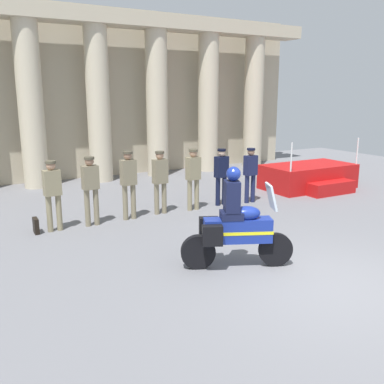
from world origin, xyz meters
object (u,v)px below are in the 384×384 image
Objects in this scene: officer_in_row_4 at (193,175)px; officer_in_row_5 at (221,172)px; officer_in_row_0 at (53,190)px; officer_in_row_3 at (160,177)px; reviewing_stand at (310,177)px; officer_in_row_6 at (250,171)px; officer_in_row_1 at (91,185)px; motorcycle_with_rider at (234,226)px; officer_in_row_2 at (129,180)px; briefcase_on_ground at (36,226)px.

officer_in_row_4 is 0.98m from officer_in_row_5.
officer_in_row_3 is (2.80, 0.15, 0.01)m from officer_in_row_0.
officer_in_row_0 is 0.99× the size of officer_in_row_3.
reviewing_stand reaches higher than officer_in_row_6.
officer_in_row_1 is 4.13m from motorcycle_with_rider.
officer_in_row_2 reaches higher than reviewing_stand.
motorcycle_with_rider is (-3.21, -3.80, -0.16)m from officer_in_row_6.
officer_in_row_3 is at bearing 177.70° from officer_in_row_0.
motorcycle_with_rider is at bearing 106.56° from officer_in_row_1.
officer_in_row_5 is at bearing -174.06° from reviewing_stand.
officer_in_row_0 is at bearing -5.71° from officer_in_row_1.
officer_in_row_2 is at bearing 122.33° from motorcycle_with_rider.
officer_in_row_5 is at bearing 176.80° from officer_in_row_1.
reviewing_stand is 1.83× the size of officer_in_row_4.
motorcycle_with_rider reaches higher than officer_in_row_0.
officer_in_row_6 is (4.74, -0.02, -0.05)m from officer_in_row_1.
motorcycle_with_rider reaches higher than officer_in_row_3.
officer_in_row_1 is at bearing -4.20° from officer_in_row_4.
officer_in_row_1 reaches higher than officer_in_row_6.
officer_in_row_2 is at bearing 176.45° from officer_in_row_0.
officer_in_row_0 is 0.95× the size of officer_in_row_2.
officer_in_row_0 is at bearing -176.42° from reviewing_stand.
officer_in_row_2 reaches higher than officer_in_row_6.
officer_in_row_2 is (1.88, 0.06, 0.06)m from officer_in_row_0.
officer_in_row_5 is at bearing 176.33° from officer_in_row_0.
officer_in_row_2 is at bearing -5.57° from officer_in_row_4.
motorcycle_with_rider reaches higher than officer_in_row_4.
officer_in_row_3 is at bearing 2.02° from briefcase_on_ground.
reviewing_stand is 8.60× the size of briefcase_on_ground.
motorcycle_with_rider reaches higher than reviewing_stand.
officer_in_row_2 is 1.04× the size of officer_in_row_4.
officer_in_row_0 is 2.81m from officer_in_row_3.
reviewing_stand is 1.82× the size of officer_in_row_1.
officer_in_row_5 is (0.97, 0.09, -0.04)m from officer_in_row_4.
officer_in_row_2 is at bearing -6.66° from officer_in_row_6.
reviewing_stand is 5.81m from officer_in_row_3.
officer_in_row_1 is at bearing 174.29° from officer_in_row_0.
officer_in_row_3 is 1.93m from officer_in_row_5.
officer_in_row_3 is at bearing -179.75° from officer_in_row_2.
officer_in_row_2 is (0.99, 0.06, 0.03)m from officer_in_row_1.
briefcase_on_ground is at bearing -7.08° from officer_in_row_1.
officer_in_row_1 is 4.72× the size of briefcase_on_ground.
officer_in_row_2 is 1.08× the size of officer_in_row_5.
officer_in_row_4 is at bearing -7.74° from officer_in_row_6.
motorcycle_with_rider is at bearing 117.04° from officer_in_row_0.
officer_in_row_2 is 0.90× the size of motorcycle_with_rider.
reviewing_stand is 1.76× the size of officer_in_row_2.
motorcycle_with_rider is (-2.30, -3.97, -0.17)m from officer_in_row_5.
officer_in_row_3 is (0.92, 0.09, -0.04)m from officer_in_row_2.
officer_in_row_0 is at bearing 146.74° from motorcycle_with_rider.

